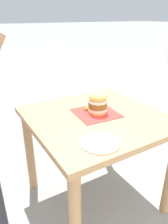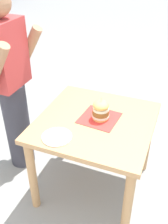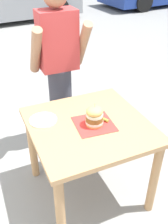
{
  "view_description": "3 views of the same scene",
  "coord_description": "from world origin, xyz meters",
  "px_view_note": "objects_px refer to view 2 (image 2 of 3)",
  "views": [
    {
      "loc": [
        -1.15,
        0.79,
        1.41
      ],
      "look_at": [
        0.0,
        0.1,
        0.81
      ],
      "focal_mm": 35.0,
      "sensor_mm": 36.0,
      "label": 1
    },
    {
      "loc": [
        -1.63,
        -0.55,
        1.96
      ],
      "look_at": [
        0.0,
        0.1,
        0.81
      ],
      "focal_mm": 42.0,
      "sensor_mm": 36.0,
      "label": 2
    },
    {
      "loc": [
        -0.71,
        -1.51,
        1.95
      ],
      "look_at": [
        0.0,
        0.1,
        0.81
      ],
      "focal_mm": 42.0,
      "sensor_mm": 36.0,
      "label": 3
    }
  ],
  "objects_px": {
    "pickle_spear": "(101,111)",
    "side_plate_with_forks": "(57,137)",
    "patio_table": "(95,133)",
    "diner_across_table": "(11,86)",
    "sandwich": "(101,110)"
  },
  "relations": [
    {
      "from": "patio_table",
      "to": "side_plate_with_forks",
      "type": "xyz_separation_m",
      "value": [
        -0.32,
        0.19,
        0.14
      ]
    },
    {
      "from": "patio_table",
      "to": "diner_across_table",
      "type": "distance_m",
      "value": 0.85
    },
    {
      "from": "pickle_spear",
      "to": "side_plate_with_forks",
      "type": "bearing_deg",
      "value": 155.99
    },
    {
      "from": "patio_table",
      "to": "sandwich",
      "type": "distance_m",
      "value": 0.22
    },
    {
      "from": "side_plate_with_forks",
      "to": "diner_across_table",
      "type": "xyz_separation_m",
      "value": [
        0.36,
        0.62,
        0.12
      ]
    },
    {
      "from": "sandwich",
      "to": "pickle_spear",
      "type": "xyz_separation_m",
      "value": [
        0.09,
        0.02,
        -0.07
      ]
    },
    {
      "from": "patio_table",
      "to": "sandwich",
      "type": "xyz_separation_m",
      "value": [
        0.03,
        -0.03,
        0.22
      ]
    },
    {
      "from": "pickle_spear",
      "to": "diner_across_table",
      "type": "distance_m",
      "value": 0.83
    },
    {
      "from": "side_plate_with_forks",
      "to": "diner_across_table",
      "type": "relative_size",
      "value": 0.13
    },
    {
      "from": "patio_table",
      "to": "pickle_spear",
      "type": "bearing_deg",
      "value": -4.15
    },
    {
      "from": "sandwich",
      "to": "side_plate_with_forks",
      "type": "bearing_deg",
      "value": 147.97
    },
    {
      "from": "diner_across_table",
      "to": "side_plate_with_forks",
      "type": "bearing_deg",
      "value": -119.96
    },
    {
      "from": "side_plate_with_forks",
      "to": "patio_table",
      "type": "bearing_deg",
      "value": -30.42
    },
    {
      "from": "sandwich",
      "to": "patio_table",
      "type": "bearing_deg",
      "value": 134.01
    },
    {
      "from": "side_plate_with_forks",
      "to": "sandwich",
      "type": "bearing_deg",
      "value": -32.03
    }
  ]
}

